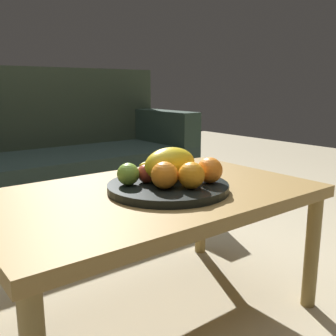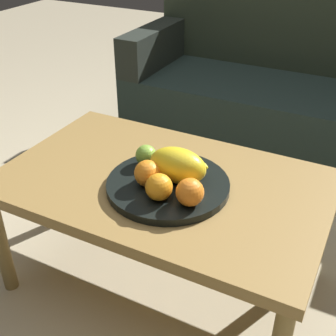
% 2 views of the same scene
% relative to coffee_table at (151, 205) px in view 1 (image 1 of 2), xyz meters
% --- Properties ---
extents(ground_plane, '(8.00, 8.00, 0.00)m').
position_rel_coffee_table_xyz_m(ground_plane, '(0.00, 0.00, -0.40)').
color(ground_plane, '#BAAC8B').
extents(coffee_table, '(1.06, 0.66, 0.45)m').
position_rel_coffee_table_xyz_m(coffee_table, '(0.00, 0.00, 0.00)').
color(coffee_table, olive).
rests_on(coffee_table, ground_plane).
extents(couch, '(1.70, 0.70, 0.90)m').
position_rel_coffee_table_xyz_m(couch, '(0.13, 1.23, -0.10)').
color(couch, '#202F2A').
rests_on(couch, ground_plane).
extents(fruit_bowl, '(0.39, 0.39, 0.03)m').
position_rel_coffee_table_xyz_m(fruit_bowl, '(0.04, -0.04, 0.06)').
color(fruit_bowl, black).
rests_on(fruit_bowl, coffee_table).
extents(melon_large_front, '(0.19, 0.11, 0.11)m').
position_rel_coffee_table_xyz_m(melon_large_front, '(0.06, -0.02, 0.13)').
color(melon_large_front, yellow).
rests_on(melon_large_front, fruit_bowl).
extents(orange_front, '(0.08, 0.08, 0.08)m').
position_rel_coffee_table_xyz_m(orange_front, '(0.06, -0.13, 0.11)').
color(orange_front, orange).
rests_on(orange_front, fruit_bowl).
extents(orange_left, '(0.08, 0.08, 0.08)m').
position_rel_coffee_table_xyz_m(orange_left, '(0.15, -0.12, 0.12)').
color(orange_left, orange).
rests_on(orange_left, fruit_bowl).
extents(orange_right, '(0.08, 0.08, 0.08)m').
position_rel_coffee_table_xyz_m(orange_right, '(-0.01, -0.08, 0.12)').
color(orange_right, orange).
rests_on(orange_right, fruit_bowl).
extents(apple_front, '(0.06, 0.06, 0.06)m').
position_rel_coffee_table_xyz_m(apple_front, '(-0.01, 0.01, 0.10)').
color(apple_front, '#B13A26').
rests_on(apple_front, fruit_bowl).
extents(apple_left, '(0.07, 0.07, 0.07)m').
position_rel_coffee_table_xyz_m(apple_left, '(-0.07, 0.02, 0.11)').
color(apple_left, '#7FAF3A').
rests_on(apple_left, fruit_bowl).
extents(banana_bunch, '(0.17, 0.15, 0.06)m').
position_rel_coffee_table_xyz_m(banana_bunch, '(0.07, 0.03, 0.10)').
color(banana_bunch, yellow).
rests_on(banana_bunch, fruit_bowl).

